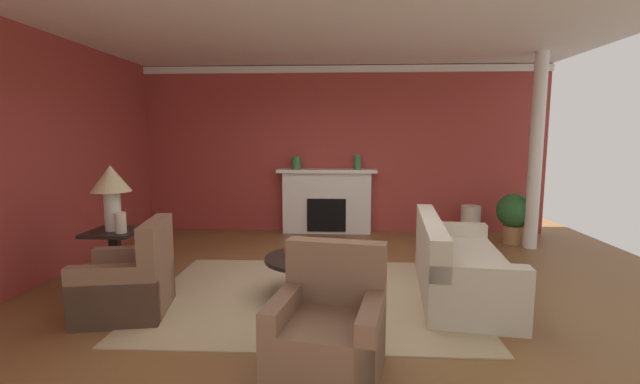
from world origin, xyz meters
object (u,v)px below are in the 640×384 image
object	(u,v)px
sofa	(457,268)
vase_mantel_left	(296,163)
potted_plant	(514,214)
table_lamp	(111,185)
vase_mantel_right	(357,162)
armchair_near_window	(129,284)
vase_tall_corner	(470,222)
armchair_facing_fireplace	(328,333)
coffee_table	(310,267)
vase_on_side_table	(121,223)
fireplace	(327,203)
side_table	(116,256)

from	to	relation	value
sofa	vase_mantel_left	xyz separation A→B (m)	(-2.14, 2.93, 0.99)
potted_plant	table_lamp	bearing A→B (deg)	-156.16
vase_mantel_right	vase_mantel_left	bearing A→B (deg)	180.00
armchair_near_window	vase_tall_corner	bearing A→B (deg)	38.17
armchair_facing_fireplace	coffee_table	distance (m)	1.55
vase_tall_corner	vase_on_side_table	bearing A→B (deg)	-148.59
fireplace	vase_tall_corner	size ratio (longest dim) A/B	3.14
armchair_near_window	vase_tall_corner	xyz separation A→B (m)	(4.36, 3.43, -0.02)
side_table	vase_mantel_left	xyz separation A→B (m)	(1.79, 3.00, 0.89)
armchair_facing_fireplace	coffee_table	xyz separation A→B (m)	(-0.25, 1.53, 0.03)
fireplace	armchair_facing_fireplace	world-z (taller)	fireplace
vase_mantel_left	vase_mantel_right	distance (m)	1.10
armchair_near_window	coffee_table	distance (m)	1.86
armchair_facing_fireplace	fireplace	bearing A→B (deg)	92.21
fireplace	vase_mantel_right	bearing A→B (deg)	-5.13
table_lamp	vase_mantel_right	bearing A→B (deg)	46.11
potted_plant	sofa	bearing A→B (deg)	-123.19
vase_mantel_right	vase_tall_corner	bearing A→B (deg)	-7.24
fireplace	vase_on_side_table	distance (m)	3.87
side_table	vase_on_side_table	world-z (taller)	vase_on_side_table
sofa	armchair_near_window	size ratio (longest dim) A/B	2.30
vase_mantel_left	vase_on_side_table	xyz separation A→B (m)	(-1.64, -3.12, -0.47)
table_lamp	vase_mantel_left	world-z (taller)	table_lamp
sofa	vase_on_side_table	distance (m)	3.82
armchair_facing_fireplace	potted_plant	xyz separation A→B (m)	(2.94, 4.05, 0.19)
side_table	sofa	bearing A→B (deg)	1.05
side_table	potted_plant	distance (m)	5.97
vase_mantel_left	vase_tall_corner	bearing A→B (deg)	-4.66
armchair_facing_fireplace	table_lamp	size ratio (longest dim) A/B	1.27
side_table	armchair_facing_fireplace	bearing A→B (deg)	-32.98
armchair_near_window	side_table	xyz separation A→B (m)	(-0.50, 0.67, 0.09)
armchair_facing_fireplace	vase_mantel_right	distance (m)	4.76
vase_tall_corner	vase_mantel_right	world-z (taller)	vase_mantel_right
table_lamp	armchair_facing_fireplace	bearing A→B (deg)	-32.98
armchair_facing_fireplace	coffee_table	size ratio (longest dim) A/B	0.95
vase_tall_corner	vase_mantel_right	xyz separation A→B (m)	(-1.97, 0.25, 1.02)
side_table	vase_mantel_left	bearing A→B (deg)	59.20
vase_mantel_right	potted_plant	size ratio (longest dim) A/B	0.32
armchair_facing_fireplace	side_table	bearing A→B (deg)	147.02
vase_tall_corner	vase_mantel_right	size ratio (longest dim) A/B	2.17
vase_mantel_left	potted_plant	xyz separation A→B (m)	(3.67, -0.59, -0.80)
armchair_facing_fireplace	vase_tall_corner	size ratio (longest dim) A/B	1.66
potted_plant	vase_mantel_right	bearing A→B (deg)	167.00
fireplace	vase_on_side_table	bearing A→B (deg)	-124.61
coffee_table	side_table	xyz separation A→B (m)	(-2.27, 0.11, 0.06)
sofa	fireplace	bearing A→B (deg)	118.00
table_lamp	vase_mantel_right	distance (m)	4.17
vase_mantel_right	vase_on_side_table	size ratio (longest dim) A/B	1.14
fireplace	vase_mantel_right	xyz separation A→B (m)	(0.55, -0.05, 0.75)
table_lamp	armchair_near_window	bearing A→B (deg)	-53.57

